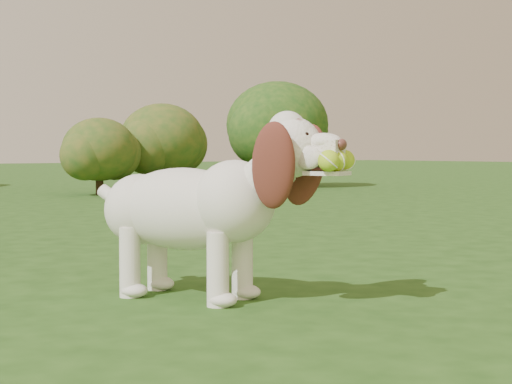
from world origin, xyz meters
TOP-DOWN VIEW (x-y plane):
  - ground at (0.00, 0.00)m, footprint 80.00×80.00m
  - dog at (-0.46, 0.45)m, footprint 0.81×1.25m
  - shrub_f at (6.76, 9.03)m, footprint 1.92×1.92m
  - shrub_d at (4.31, 9.10)m, footprint 1.44×1.44m
  - shrub_c at (2.94, 8.67)m, footprint 1.16×1.16m

SIDE VIEW (x-z plane):
  - ground at x=0.00m, z-range 0.00..0.00m
  - dog at x=-0.46m, z-range 0.03..0.88m
  - shrub_c at x=2.94m, z-range 0.11..1.31m
  - shrub_d at x=4.31m, z-range 0.13..1.62m
  - shrub_f at x=6.76m, z-range 0.18..2.16m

